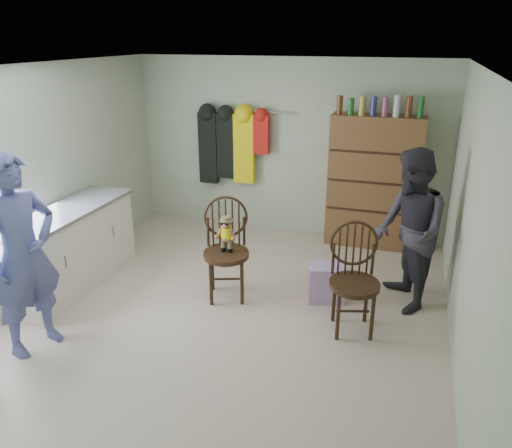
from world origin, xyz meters
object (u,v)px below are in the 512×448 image
(counter, at_px, (69,248))
(chair_far, at_px, (354,274))
(chair_front, at_px, (226,243))
(dresser, at_px, (373,181))

(counter, relative_size, chair_far, 1.69)
(chair_far, bearing_deg, chair_front, 154.02)
(chair_front, bearing_deg, dresser, 35.05)
(chair_front, bearing_deg, counter, 170.39)
(counter, distance_m, dresser, 3.96)
(counter, xyz_separation_m, dresser, (3.20, 2.30, 0.44))
(counter, xyz_separation_m, chair_front, (1.82, 0.33, 0.17))
(counter, xyz_separation_m, chair_far, (3.24, 0.07, 0.12))
(chair_front, xyz_separation_m, dresser, (1.38, 1.97, 0.28))
(chair_front, distance_m, dresser, 2.42)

